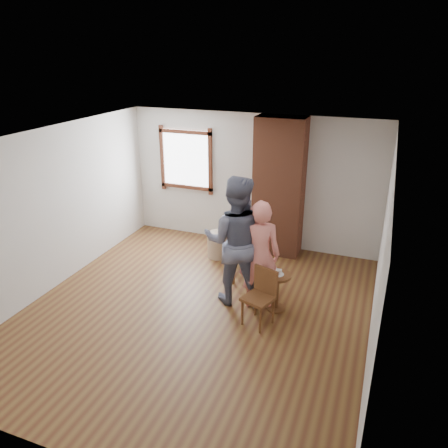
{
  "coord_description": "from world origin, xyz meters",
  "views": [
    {
      "loc": [
        2.41,
        -5.11,
        3.72
      ],
      "look_at": [
        0.16,
        0.8,
        1.15
      ],
      "focal_mm": 35.0,
      "sensor_mm": 36.0,
      "label": 1
    }
  ],
  "objects_px": {
    "dining_chair_left": "(244,248)",
    "dining_chair_right": "(261,294)",
    "stoneware_crock": "(217,245)",
    "person_pink": "(259,255)",
    "man": "(236,241)",
    "side_table": "(277,286)"
  },
  "relations": [
    {
      "from": "dining_chair_left",
      "to": "dining_chair_right",
      "type": "distance_m",
      "value": 1.37
    },
    {
      "from": "stoneware_crock",
      "to": "person_pink",
      "type": "distance_m",
      "value": 1.92
    },
    {
      "from": "stoneware_crock",
      "to": "person_pink",
      "type": "height_order",
      "value": "person_pink"
    },
    {
      "from": "stoneware_crock",
      "to": "man",
      "type": "relative_size",
      "value": 0.24
    },
    {
      "from": "dining_chair_left",
      "to": "man",
      "type": "bearing_deg",
      "value": -101.71
    },
    {
      "from": "dining_chair_left",
      "to": "dining_chair_right",
      "type": "height_order",
      "value": "dining_chair_left"
    },
    {
      "from": "man",
      "to": "person_pink",
      "type": "relative_size",
      "value": 1.18
    },
    {
      "from": "stoneware_crock",
      "to": "side_table",
      "type": "distance_m",
      "value": 2.04
    },
    {
      "from": "side_table",
      "to": "man",
      "type": "bearing_deg",
      "value": 175.94
    },
    {
      "from": "side_table",
      "to": "man",
      "type": "distance_m",
      "value": 0.92
    },
    {
      "from": "side_table",
      "to": "person_pink",
      "type": "xyz_separation_m",
      "value": [
        -0.3,
        0.01,
        0.45
      ]
    },
    {
      "from": "stoneware_crock",
      "to": "side_table",
      "type": "height_order",
      "value": "side_table"
    },
    {
      "from": "man",
      "to": "person_pink",
      "type": "height_order",
      "value": "man"
    },
    {
      "from": "dining_chair_left",
      "to": "person_pink",
      "type": "distance_m",
      "value": 0.98
    },
    {
      "from": "stoneware_crock",
      "to": "dining_chair_left",
      "type": "height_order",
      "value": "dining_chair_left"
    },
    {
      "from": "dining_chair_right",
      "to": "man",
      "type": "bearing_deg",
      "value": 159.85
    },
    {
      "from": "dining_chair_left",
      "to": "man",
      "type": "xyz_separation_m",
      "value": [
        0.11,
        -0.75,
        0.48
      ]
    },
    {
      "from": "dining_chair_right",
      "to": "man",
      "type": "distance_m",
      "value": 0.89
    },
    {
      "from": "dining_chair_right",
      "to": "side_table",
      "type": "xyz_separation_m",
      "value": [
        0.14,
        0.4,
        -0.07
      ]
    },
    {
      "from": "dining_chair_right",
      "to": "man",
      "type": "height_order",
      "value": "man"
    },
    {
      "from": "stoneware_crock",
      "to": "dining_chair_right",
      "type": "bearing_deg",
      "value": -52.15
    },
    {
      "from": "dining_chair_left",
      "to": "dining_chair_right",
      "type": "bearing_deg",
      "value": -81.24
    }
  ]
}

